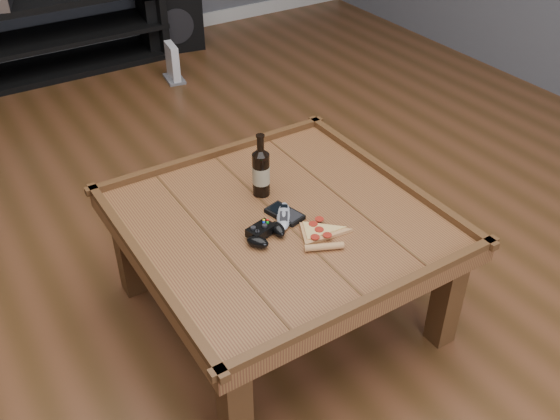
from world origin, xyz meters
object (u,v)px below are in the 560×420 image
coffee_table (280,231)px  remote_control (284,216)px  beer_bottle (261,171)px  subwoofer (169,18)px  pizza_slice (320,234)px  game_console (173,64)px  game_controller (265,233)px  smartphone (285,214)px  media_console (58,33)px

coffee_table → remote_control: size_ratio=6.48×
beer_bottle → subwoofer: (0.78, 2.61, -0.35)m
pizza_slice → game_console: size_ratio=1.08×
coffee_table → game_controller: 0.15m
smartphone → media_console: bearing=75.7°
game_controller → game_console: game_controller is taller
media_console → beer_bottle: bearing=-89.5°
pizza_slice → media_console: bearing=115.7°
media_console → pizza_slice: size_ratio=5.31×
coffee_table → beer_bottle: size_ratio=4.31×
subwoofer → pizza_slice: bearing=-94.6°
smartphone → subwoofer: size_ratio=0.31×
media_console → beer_bottle: 2.61m
remote_control → subwoofer: remote_control is taller
subwoofer → remote_control: bearing=-96.2°
beer_bottle → remote_control: beer_bottle is taller
coffee_table → game_controller: game_controller is taller
pizza_slice → smartphone: size_ratio=1.83×
media_console → game_controller: 2.83m
coffee_table → subwoofer: bearing=73.8°
coffee_table → pizza_slice: size_ratio=3.90×
game_controller → smartphone: size_ratio=1.07×
media_console → remote_control: bearing=-89.8°
subwoofer → game_console: subwoofer is taller
remote_control → pizza_slice: bearing=-37.4°
coffee_table → beer_bottle: beer_bottle is taller
media_console → game_console: media_console is taller
pizza_slice → subwoofer: (0.75, 2.93, -0.26)m
smartphone → remote_control: bearing=-147.9°
pizza_slice → coffee_table: bearing=134.9°
game_controller → smartphone: bearing=15.4°
game_console → game_controller: bearing=-97.7°
game_controller → subwoofer: 2.99m
pizza_slice → subwoofer: 3.03m
smartphone → coffee_table: bearing=168.1°
pizza_slice → subwoofer: bearing=100.2°
beer_bottle → smartphone: (-0.00, -0.16, -0.09)m
game_controller → pizza_slice: size_ratio=0.59×
pizza_slice → game_console: (0.49, 2.33, -0.35)m
beer_bottle → smartphone: size_ratio=1.66×
subwoofer → game_console: size_ratio=1.89×
media_console → subwoofer: (0.80, 0.02, -0.05)m
beer_bottle → game_controller: bearing=-118.4°
game_controller → subwoofer: game_controller is taller
pizza_slice → remote_control: bearing=133.6°
pizza_slice → remote_control: 0.15m
smartphone → subwoofer: bearing=59.5°
remote_control → coffee_table: bearing=157.9°
beer_bottle → pizza_slice: (0.04, -0.31, -0.09)m
game_controller → smartphone: game_controller is taller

